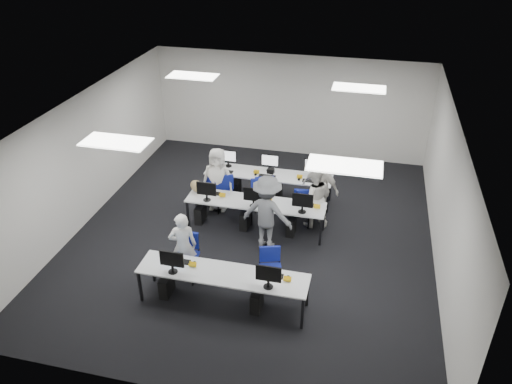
% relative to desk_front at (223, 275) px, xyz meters
% --- Properties ---
extents(room, '(9.00, 9.02, 3.00)m').
position_rel_desk_front_xyz_m(room, '(0.00, 2.40, 0.82)').
color(room, black).
rests_on(room, ground).
extents(ceiling_panels, '(5.20, 4.60, 0.02)m').
position_rel_desk_front_xyz_m(ceiling_panels, '(0.00, 2.40, 2.30)').
color(ceiling_panels, white).
rests_on(ceiling_panels, room).
extents(desk_front, '(3.20, 0.70, 0.73)m').
position_rel_desk_front_xyz_m(desk_front, '(0.00, 0.00, 0.00)').
color(desk_front, silver).
rests_on(desk_front, ground).
extents(desk_mid, '(3.20, 0.70, 0.73)m').
position_rel_desk_front_xyz_m(desk_mid, '(0.00, 2.60, 0.00)').
color(desk_mid, silver).
rests_on(desk_mid, ground).
extents(desk_back, '(3.20, 0.70, 0.73)m').
position_rel_desk_front_xyz_m(desk_back, '(0.00, 4.00, 0.00)').
color(desk_back, silver).
rests_on(desk_back, ground).
extents(equipment_front, '(2.51, 0.41, 1.19)m').
position_rel_desk_front_xyz_m(equipment_front, '(-0.19, -0.02, -0.32)').
color(equipment_front, '#0C429D').
rests_on(equipment_front, desk_front).
extents(equipment_mid, '(2.91, 0.41, 1.19)m').
position_rel_desk_front_xyz_m(equipment_mid, '(-0.19, 2.58, -0.32)').
color(equipment_mid, white).
rests_on(equipment_mid, desk_mid).
extents(equipment_back, '(2.91, 0.41, 1.19)m').
position_rel_desk_front_xyz_m(equipment_back, '(0.19, 4.02, -0.32)').
color(equipment_back, white).
rests_on(equipment_back, desk_back).
extents(chair_0, '(0.47, 0.52, 0.96)m').
position_rel_desk_front_xyz_m(chair_0, '(-0.96, 0.60, -0.38)').
color(chair_0, navy).
rests_on(chair_0, ground).
extents(chair_1, '(0.55, 0.58, 0.88)m').
position_rel_desk_front_xyz_m(chair_1, '(0.78, 0.63, -0.40)').
color(chair_1, navy).
rests_on(chair_1, ground).
extents(chair_2, '(0.42, 0.46, 0.83)m').
position_rel_desk_front_xyz_m(chair_2, '(-1.22, 3.21, -0.42)').
color(chair_2, navy).
rests_on(chair_2, ground).
extents(chair_3, '(0.60, 0.63, 0.99)m').
position_rel_desk_front_xyz_m(chair_3, '(0.02, 3.05, -0.37)').
color(chair_3, navy).
rests_on(chair_3, ground).
extents(chair_4, '(0.45, 0.48, 0.83)m').
position_rel_desk_front_xyz_m(chair_4, '(1.00, 3.07, -0.42)').
color(chair_4, navy).
rests_on(chair_4, ground).
extents(chair_5, '(0.64, 0.66, 0.98)m').
position_rel_desk_front_xyz_m(chair_5, '(-1.01, 3.41, -0.37)').
color(chair_5, navy).
rests_on(chair_5, ground).
extents(chair_6, '(0.63, 0.66, 0.98)m').
position_rel_desk_front_xyz_m(chair_6, '(-0.03, 3.56, -0.37)').
color(chair_6, navy).
rests_on(chair_6, ground).
extents(chair_7, '(0.53, 0.55, 0.85)m').
position_rel_desk_front_xyz_m(chair_7, '(1.00, 3.37, -0.41)').
color(chair_7, navy).
rests_on(chair_7, ground).
extents(handbag, '(0.41, 0.34, 0.29)m').
position_rel_desk_front_xyz_m(handbag, '(-1.45, 2.74, 0.19)').
color(handbag, tan).
rests_on(handbag, desk_mid).
extents(student_0, '(0.64, 0.54, 1.50)m').
position_rel_desk_front_xyz_m(student_0, '(-0.99, 0.58, 0.07)').
color(student_0, silver).
rests_on(student_0, ground).
extents(student_1, '(0.89, 0.79, 1.52)m').
position_rel_desk_front_xyz_m(student_1, '(1.27, 3.08, 0.08)').
color(student_1, silver).
rests_on(student_1, ground).
extents(student_2, '(0.80, 0.53, 1.61)m').
position_rel_desk_front_xyz_m(student_2, '(-1.11, 3.30, 0.12)').
color(student_2, silver).
rests_on(student_2, ground).
extents(student_3, '(1.01, 0.69, 1.59)m').
position_rel_desk_front_xyz_m(student_3, '(1.37, 3.44, 0.12)').
color(student_3, silver).
rests_on(student_3, ground).
extents(photographer, '(1.21, 0.81, 1.73)m').
position_rel_desk_front_xyz_m(photographer, '(0.40, 2.00, 0.19)').
color(photographer, slate).
rests_on(photographer, ground).
extents(dslr_camera, '(0.17, 0.20, 0.10)m').
position_rel_desk_front_xyz_m(dslr_camera, '(0.43, 2.18, 1.11)').
color(dslr_camera, black).
rests_on(dslr_camera, photographer).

